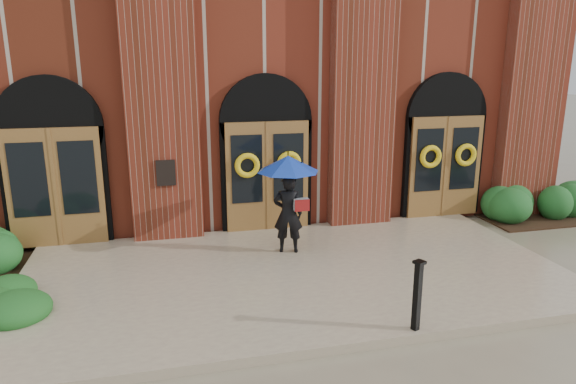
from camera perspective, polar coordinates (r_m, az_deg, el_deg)
name	(u,v)px	position (r m, az deg, el deg)	size (l,w,h in m)	color
ground	(298,281)	(9.64, 1.07, -9.90)	(90.00, 90.00, 0.00)	gray
landing	(296,274)	(9.74, 0.84, -9.15)	(10.00, 5.30, 0.15)	tan
church_building	(230,75)	(17.42, -6.47, 12.83)	(16.20, 12.53, 7.00)	maroon
man_with_umbrella	(288,185)	(10.23, 0.03, 0.74)	(1.52, 1.52, 2.00)	black
metal_post	(417,294)	(7.75, 14.18, -10.94)	(0.19, 0.19, 1.07)	black
hedge_wall_right	(553,203)	(14.82, 27.38, -1.07)	(3.27, 1.31, 0.84)	#1C501F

